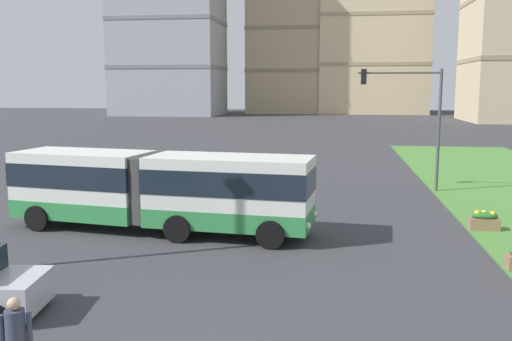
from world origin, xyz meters
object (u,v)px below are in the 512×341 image
Objects in this scene: car_white_van at (191,166)px; pedestrian_crossing at (16,336)px; traffic_light_far_right at (413,108)px; apartment_tower_west at (168,0)px; articulated_bus at (159,189)px; flower_planter_4 at (484,221)px.

pedestrian_crossing is at bearing -82.92° from car_white_van.
apartment_tower_west is at bearing 114.97° from traffic_light_far_right.
flower_planter_4 is at bearing 7.97° from articulated_bus.
apartment_tower_west is at bearing 105.08° from pedestrian_crossing.
articulated_bus is 1.87× the size of traffic_light_far_right.
flower_planter_4 is 9.27m from traffic_light_far_right.
articulated_bus reaches higher than car_white_van.
articulated_bus is 12.81m from car_white_van.
traffic_light_far_right reaches higher than pedestrian_crossing.
articulated_bus reaches higher than flower_planter_4.
car_white_van is at bearing 143.00° from flower_planter_4.
traffic_light_far_right is (9.71, 21.25, 3.42)m from pedestrian_crossing.
articulated_bus is 94.58m from apartment_tower_west.
flower_planter_4 is at bearing -37.00° from car_white_van.
articulated_bus is at bearing -80.65° from car_white_van.
traffic_light_far_right is (12.68, -2.70, 3.67)m from car_white_van.
articulated_bus is 2.70× the size of car_white_van.
flower_planter_4 is at bearing 48.75° from pedestrian_crossing.
articulated_bus is 6.92× the size of pedestrian_crossing.
car_white_van is 4.05× the size of flower_planter_4.
pedestrian_crossing is at bearing -85.47° from articulated_bus.
articulated_bus is 14.78m from traffic_light_far_right.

